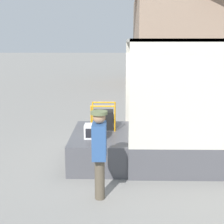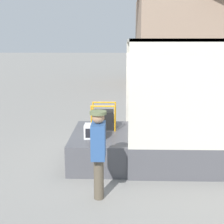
% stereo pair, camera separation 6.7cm
% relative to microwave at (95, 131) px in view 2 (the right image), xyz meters
% --- Properties ---
extents(ground_plane, '(160.00, 160.00, 0.00)m').
position_rel_microwave_xyz_m(ground_plane, '(0.72, 0.38, -0.83)').
color(ground_plane, gray).
extents(tailgate_deck, '(1.29, 2.21, 0.67)m').
position_rel_microwave_xyz_m(tailgate_deck, '(0.08, 0.38, -0.49)').
color(tailgate_deck, '#4C4C51').
rests_on(tailgate_deck, ground).
extents(microwave, '(0.47, 0.34, 0.30)m').
position_rel_microwave_xyz_m(microwave, '(0.00, 0.00, 0.00)').
color(microwave, white).
rests_on(microwave, tailgate_deck).
extents(portable_generator, '(0.60, 0.52, 0.63)m').
position_rel_microwave_xyz_m(portable_generator, '(0.17, 0.77, 0.09)').
color(portable_generator, black).
rests_on(portable_generator, tailgate_deck).
extents(worker_person, '(0.29, 0.44, 1.62)m').
position_rel_microwave_xyz_m(worker_person, '(0.18, -1.52, 0.16)').
color(worker_person, brown).
rests_on(worker_person, ground).
extents(house_backdrop, '(10.31, 6.69, 7.61)m').
position_rel_microwave_xyz_m(house_backdrop, '(6.63, 14.49, 3.05)').
color(house_backdrop, gray).
rests_on(house_backdrop, ground).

